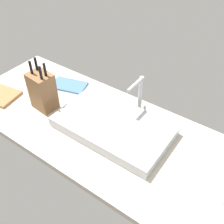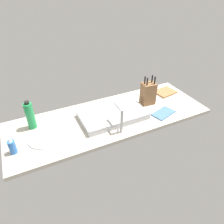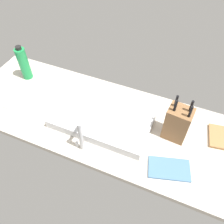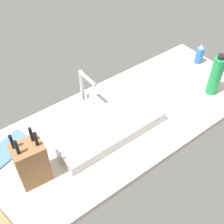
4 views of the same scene
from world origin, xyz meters
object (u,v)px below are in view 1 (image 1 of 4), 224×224
object	(u,v)px
knife_block	(43,91)
cutting_board	(0,95)
dish_towel	(69,85)
faucet	(139,92)
sink_basin	(113,126)

from	to	relation	value
knife_block	cutting_board	bearing A→B (deg)	-157.03
cutting_board	dish_towel	world-z (taller)	cutting_board
knife_block	dish_towel	xyz separation A→B (cm)	(-3.08, 23.24, -10.84)
dish_towel	faucet	bearing A→B (deg)	5.22
dish_towel	knife_block	bearing A→B (deg)	-82.46
faucet	dish_towel	size ratio (longest dim) A/B	1.01
sink_basin	cutting_board	bearing A→B (deg)	-167.26
faucet	knife_block	size ratio (longest dim) A/B	0.75
cutting_board	sink_basin	bearing A→B (deg)	12.74
sink_basin	cutting_board	world-z (taller)	sink_basin
sink_basin	knife_block	distance (cm)	44.88
sink_basin	cutting_board	size ratio (longest dim) A/B	2.73
sink_basin	knife_block	bearing A→B (deg)	-170.35
sink_basin	dish_towel	xyz separation A→B (cm)	(-46.52, 15.85, -2.32)
knife_block	cutting_board	xyz separation A→B (cm)	(-30.41, -9.31, -10.54)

